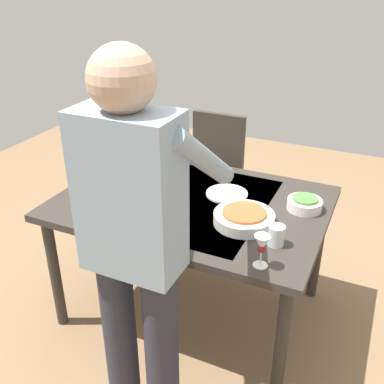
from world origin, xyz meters
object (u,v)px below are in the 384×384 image
object	(u,v)px
person_server	(136,244)
serving_bowl_pasta	(244,218)
water_cup_far_left	(167,155)
dinner_plate_near	(227,194)
water_cup_near_left	(99,175)
side_bowl_salad	(305,204)
wine_glass_right	(262,245)
wine_bottle	(114,169)
wine_glass_left	(148,158)
dining_table	(192,212)
water_cup_near_right	(276,235)
chair_near	(213,168)

from	to	relation	value
person_server	serving_bowl_pasta	bearing A→B (deg)	-107.63
person_server	water_cup_far_left	world-z (taller)	person_server
dinner_plate_near	water_cup_far_left	bearing A→B (deg)	-26.92
water_cup_near_left	side_bowl_salad	distance (m)	1.17
water_cup_far_left	dinner_plate_near	xyz separation A→B (m)	(-0.51, 0.26, -0.04)
water_cup_far_left	wine_glass_right	bearing A→B (deg)	136.97
wine_bottle	side_bowl_salad	size ratio (longest dim) A/B	1.64
wine_glass_left	dinner_plate_near	size ratio (longest dim) A/B	0.66
dining_table	side_bowl_salad	world-z (taller)	side_bowl_salad
side_bowl_salad	dinner_plate_near	distance (m)	0.42
wine_bottle	wine_glass_left	distance (m)	0.25
water_cup_far_left	dinner_plate_near	bearing A→B (deg)	153.08
side_bowl_salad	dinner_plate_near	bearing A→B (deg)	2.21
wine_bottle	serving_bowl_pasta	world-z (taller)	wine_bottle
dining_table	wine_glass_left	world-z (taller)	wine_glass_left
person_server	water_cup_near_left	size ratio (longest dim) A/B	18.26
water_cup_far_left	wine_glass_left	bearing A→B (deg)	84.19
wine_bottle	water_cup_far_left	size ratio (longest dim) A/B	2.93
wine_bottle	water_cup_near_right	distance (m)	1.01
water_cup_near_left	serving_bowl_pasta	size ratio (longest dim) A/B	0.31
chair_near	wine_glass_right	world-z (taller)	chair_near
wine_bottle	dinner_plate_near	distance (m)	0.65
wine_bottle	water_cup_near_left	size ratio (longest dim) A/B	3.20
water_cup_near_right	serving_bowl_pasta	world-z (taller)	water_cup_near_right
wine_glass_left	water_cup_far_left	distance (m)	0.21
person_server	water_cup_near_right	size ratio (longest dim) A/B	17.51
side_bowl_salad	water_cup_near_right	bearing A→B (deg)	82.97
wine_glass_right	water_cup_near_left	size ratio (longest dim) A/B	1.63
person_server	dinner_plate_near	bearing A→B (deg)	-91.49
wine_glass_left	side_bowl_salad	size ratio (longest dim) A/B	0.84
water_cup_near_right	dinner_plate_near	distance (m)	0.53
water_cup_near_left	water_cup_far_left	distance (m)	0.47
chair_near	water_cup_near_right	size ratio (longest dim) A/B	9.43
wine_glass_right	dinner_plate_near	world-z (taller)	wine_glass_right
wine_glass_right	serving_bowl_pasta	xyz separation A→B (m)	(0.18, -0.30, -0.07)
water_cup_near_left	dinner_plate_near	bearing A→B (deg)	-167.94
person_server	water_cup_near_right	xyz separation A→B (m)	(-0.40, -0.54, -0.17)
wine_glass_right	chair_near	bearing A→B (deg)	-60.10
wine_glass_right	serving_bowl_pasta	world-z (taller)	wine_glass_right
dining_table	person_server	bearing A→B (deg)	99.26
wine_bottle	wine_glass_right	world-z (taller)	wine_bottle
person_server	water_cup_near_left	bearing A→B (deg)	-46.45
serving_bowl_pasta	wine_glass_left	bearing A→B (deg)	-23.29
wine_glass_left	water_cup_near_left	size ratio (longest dim) A/B	1.63
chair_near	water_cup_near_right	world-z (taller)	chair_near
dining_table	dinner_plate_near	xyz separation A→B (m)	(-0.15, -0.14, 0.08)
dining_table	wine_glass_left	size ratio (longest dim) A/B	9.40
wine_glass_left	water_cup_near_left	distance (m)	0.30
wine_bottle	wine_glass_left	size ratio (longest dim) A/B	1.96
wine_glass_left	wine_glass_right	bearing A→B (deg)	145.62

